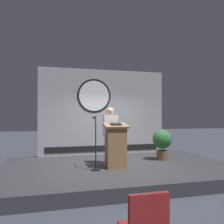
# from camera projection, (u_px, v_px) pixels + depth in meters

# --- Properties ---
(ground_plane) EXTENTS (40.00, 40.00, 0.00)m
(ground_plane) POSITION_uv_depth(u_px,v_px,m) (118.00, 176.00, 6.41)
(ground_plane) COLOR #383D47
(stage_platform) EXTENTS (6.40, 4.00, 0.30)m
(stage_platform) POSITION_uv_depth(u_px,v_px,m) (118.00, 170.00, 6.41)
(stage_platform) COLOR #333338
(stage_platform) RESTS_ON ground
(banner_display) EXTENTS (4.56, 0.12, 3.05)m
(banner_display) POSITION_uv_depth(u_px,v_px,m) (103.00, 112.00, 8.22)
(banner_display) COLOR #9E9EA3
(banner_display) RESTS_ON stage_platform
(podium) EXTENTS (0.64, 0.50, 1.21)m
(podium) POSITION_uv_depth(u_px,v_px,m) (116.00, 145.00, 6.09)
(podium) COLOR olive
(podium) RESTS_ON stage_platform
(speaker_person) EXTENTS (0.40, 0.26, 1.63)m
(speaker_person) POSITION_uv_depth(u_px,v_px,m) (110.00, 135.00, 6.55)
(speaker_person) COLOR black
(speaker_person) RESTS_ON stage_platform
(microphone_stand) EXTENTS (0.24, 0.49, 1.39)m
(microphone_stand) POSITION_uv_depth(u_px,v_px,m) (95.00, 151.00, 5.84)
(microphone_stand) COLOR black
(microphone_stand) RESTS_ON stage_platform
(potted_plant) EXTENTS (0.60, 0.60, 0.95)m
(potted_plant) POSITION_uv_depth(u_px,v_px,m) (162.00, 141.00, 7.18)
(potted_plant) COLOR brown
(potted_plant) RESTS_ON stage_platform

